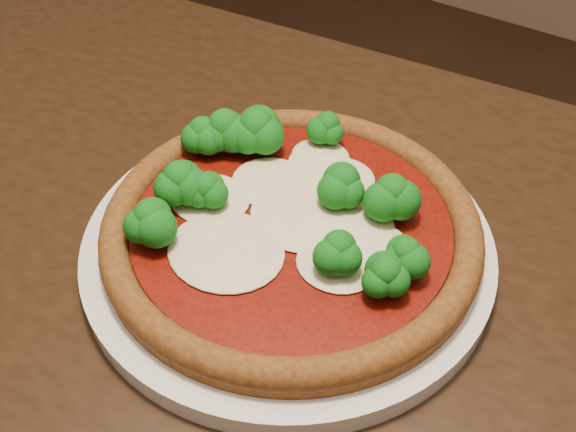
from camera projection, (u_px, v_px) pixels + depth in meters
The scene contains 3 objects.
dining_table at pixel (278, 359), 0.57m from camera, with size 1.31×0.86×0.75m.
plate at pixel (288, 244), 0.52m from camera, with size 0.33×0.33×0.02m, color silver.
pizza at pixel (288, 215), 0.50m from camera, with size 0.30×0.30×0.06m.
Camera 1 is at (0.09, -0.32, 1.13)m, focal length 40.00 mm.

